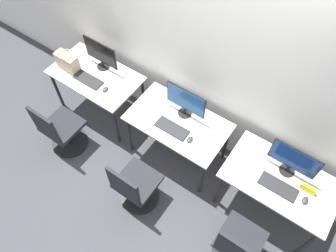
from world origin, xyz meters
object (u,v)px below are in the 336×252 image
object	(u,v)px
monitor_left	(101,54)
keyboard_center	(172,128)
keyboard_left	(88,80)
office_chair_left	(61,131)
monitor_right	(293,160)
office_chair_right	(237,246)
monitor_center	(186,101)
mouse_left	(105,89)
mouse_center	(190,140)
mouse_right	(305,200)
handbag	(67,61)
office_chair_center	(135,187)
keyboard_right	(278,187)

from	to	relation	value
monitor_left	keyboard_center	world-z (taller)	monitor_left
keyboard_left	office_chair_left	distance (m)	0.74
keyboard_left	monitor_right	size ratio (longest dim) A/B	0.79
office_chair_left	office_chair_right	world-z (taller)	same
keyboard_center	office_chair_right	distance (m)	1.41
monitor_center	keyboard_center	distance (m)	0.34
office_chair_left	keyboard_left	bearing A→B (deg)	90.58
monitor_center	keyboard_center	size ratio (longest dim) A/B	1.27
monitor_left	monitor_right	distance (m)	2.56
mouse_left	mouse_center	distance (m)	1.24
keyboard_left	mouse_right	distance (m)	2.83
mouse_center	mouse_right	bearing A→B (deg)	2.48
monitor_right	handbag	bearing A→B (deg)	-175.47
monitor_center	mouse_center	xyz separation A→B (m)	(0.25, -0.28, -0.20)
office_chair_left	mouse_center	world-z (taller)	office_chair_left
mouse_right	handbag	distance (m)	3.18
mouse_left	office_chair_center	distance (m)	1.25
keyboard_right	handbag	xyz separation A→B (m)	(-2.90, -0.01, 0.11)
office_chair_center	keyboard_left	bearing A→B (deg)	150.88
keyboard_right	mouse_right	distance (m)	0.28
mouse_left	monitor_center	bearing A→B (deg)	14.85
monitor_left	office_chair_center	size ratio (longest dim) A/B	0.56
mouse_center	handbag	size ratio (longest dim) A/B	0.30
monitor_left	monitor_right	world-z (taller)	same
keyboard_left	monitor_center	world-z (taller)	monitor_center
keyboard_center	mouse_right	distance (m)	1.56
office_chair_right	mouse_left	bearing A→B (deg)	164.86
office_chair_center	keyboard_right	distance (m)	1.54
monitor_right	office_chair_center	bearing A→B (deg)	-144.25
office_chair_center	office_chair_right	distance (m)	1.26
keyboard_right	mouse_left	bearing A→B (deg)	-179.36
office_chair_center	handbag	world-z (taller)	handbag
monitor_left	mouse_center	world-z (taller)	monitor_left
keyboard_left	mouse_right	size ratio (longest dim) A/B	4.37
office_chair_center	handbag	bearing A→B (deg)	155.90
keyboard_left	handbag	xyz separation A→B (m)	(-0.35, 0.02, 0.11)
office_chair_left	keyboard_right	bearing A→B (deg)	14.39
monitor_left	monitor_right	xyz separation A→B (m)	(2.55, -0.04, 0.00)
office_chair_center	handbag	xyz separation A→B (m)	(-1.59, 0.71, 0.49)
mouse_center	office_chair_center	distance (m)	0.83
keyboard_left	office_chair_right	bearing A→B (deg)	-13.51
monitor_left	mouse_center	distance (m)	1.57
office_chair_center	monitor_right	bearing A→B (deg)	35.75
mouse_center	monitor_right	bearing A→B (deg)	14.53
monitor_right	keyboard_right	size ratio (longest dim) A/B	1.27
monitor_center	keyboard_left	bearing A→B (deg)	-168.39
office_chair_right	keyboard_right	bearing A→B (deg)	84.78
monitor_right	keyboard_center	bearing A→B (deg)	-168.78
monitor_left	keyboard_right	bearing A→B (deg)	-5.87
monitor_left	mouse_center	bearing A→B (deg)	-11.32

